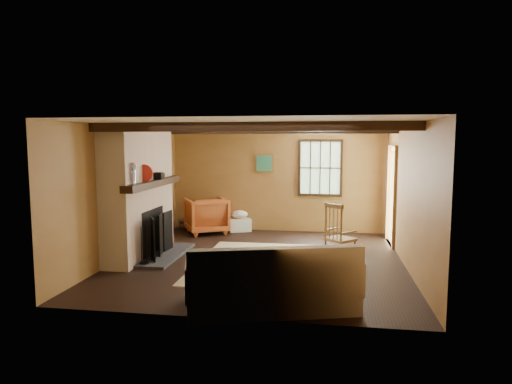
% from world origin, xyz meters
% --- Properties ---
extents(ground, '(5.50, 5.50, 0.00)m').
position_xyz_m(ground, '(0.00, 0.00, 0.00)').
color(ground, black).
rests_on(ground, ground).
extents(room_envelope, '(5.02, 5.52, 2.44)m').
position_xyz_m(room_envelope, '(0.22, 0.26, 1.63)').
color(room_envelope, olive).
rests_on(room_envelope, ground).
extents(fireplace, '(1.02, 2.30, 2.40)m').
position_xyz_m(fireplace, '(-2.23, -0.00, 1.10)').
color(fireplace, '#A56640').
rests_on(fireplace, ground).
extents(rug, '(2.50, 3.00, 0.01)m').
position_xyz_m(rug, '(0.20, -0.20, 0.00)').
color(rug, tan).
rests_on(rug, ground).
extents(rocking_chair, '(0.82, 0.82, 1.06)m').
position_xyz_m(rocking_chair, '(1.38, 0.08, 0.45)').
color(rocking_chair, tan).
rests_on(rocking_chair, ground).
extents(sofa, '(2.33, 1.50, 0.87)m').
position_xyz_m(sofa, '(0.51, -2.34, 0.31)').
color(sofa, silver).
rests_on(sofa, ground).
extents(firewood_pile, '(0.74, 0.13, 0.27)m').
position_xyz_m(firewood_pile, '(-1.98, 2.57, 0.13)').
color(firewood_pile, '#503622').
rests_on(firewood_pile, ground).
extents(laundry_basket, '(0.61, 0.55, 0.30)m').
position_xyz_m(laundry_basket, '(-0.87, 2.55, 0.15)').
color(laundry_basket, silver).
rests_on(laundry_basket, ground).
extents(basket_pillow, '(0.44, 0.38, 0.20)m').
position_xyz_m(basket_pillow, '(-0.87, 2.55, 0.40)').
color(basket_pillow, silver).
rests_on(basket_pillow, laundry_basket).
extents(armchair, '(1.21, 1.22, 0.83)m').
position_xyz_m(armchair, '(-1.58, 2.19, 0.41)').
color(armchair, '#BF6026').
rests_on(armchair, ground).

